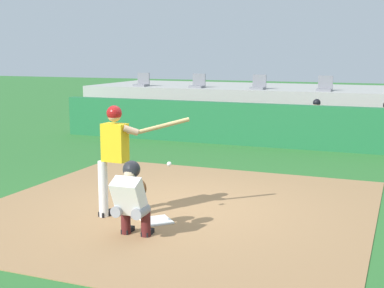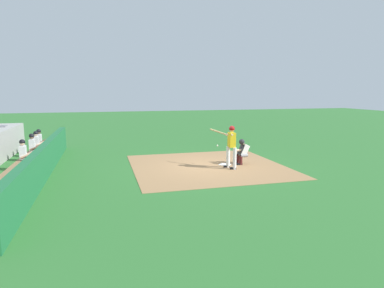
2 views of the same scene
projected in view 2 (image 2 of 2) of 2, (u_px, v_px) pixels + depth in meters
ground_plane at (208, 166)px, 14.39m from camera, size 80.00×80.00×0.00m
dirt_infield at (208, 166)px, 14.39m from camera, size 6.40×6.40×0.01m
home_plate at (225, 165)px, 14.59m from camera, size 0.62×0.62×0.02m
batter_at_plate at (231, 144)px, 13.79m from camera, size 1.31×0.77×1.80m
catcher_crouched at (241, 151)px, 14.69m from camera, size 0.49×1.46×1.13m
dugout_wall at (45, 161)px, 12.62m from camera, size 13.00×0.30×1.20m
dugout_bench at (16, 172)px, 12.42m from camera, size 11.80×0.44×0.45m
dugout_player_0 at (27, 154)px, 13.47m from camera, size 0.49×0.70×1.30m
dugout_player_1 at (35, 147)px, 15.28m from camera, size 0.49×0.70×1.30m
dugout_player_2 at (39, 144)px, 16.24m from camera, size 0.49×0.70×1.30m
dugout_player_3 at (42, 141)px, 17.00m from camera, size 0.49×0.70×1.30m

